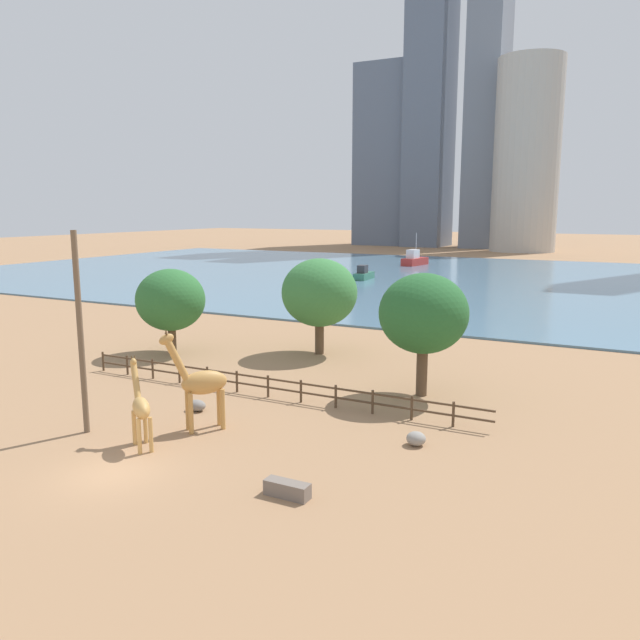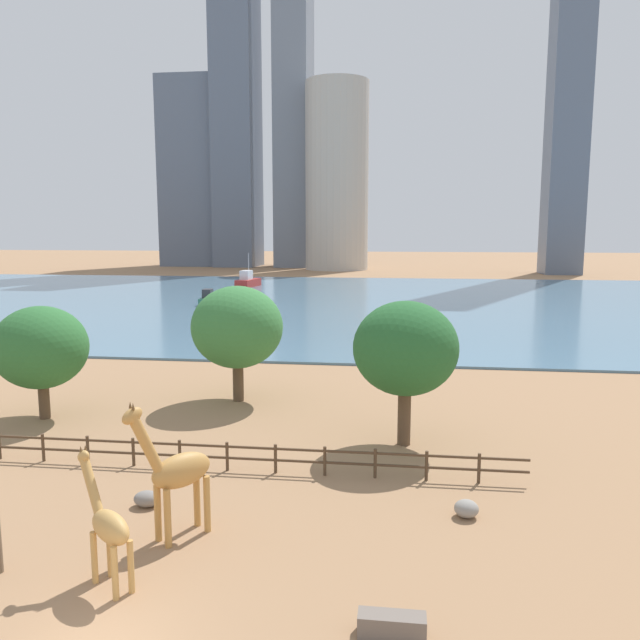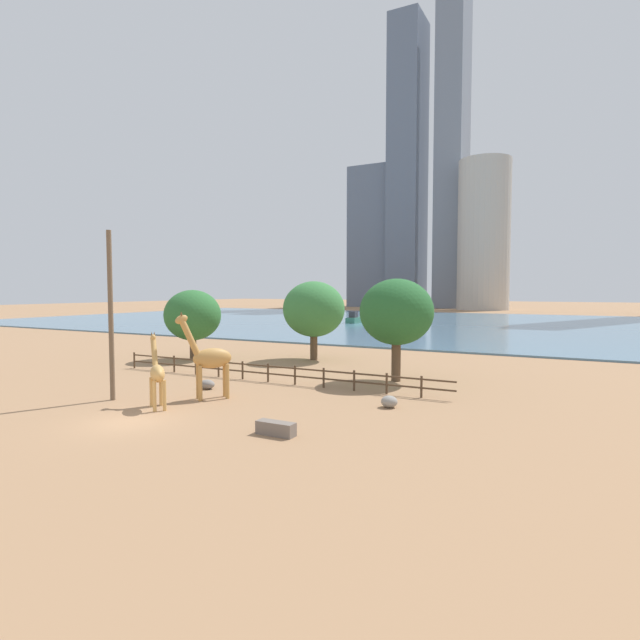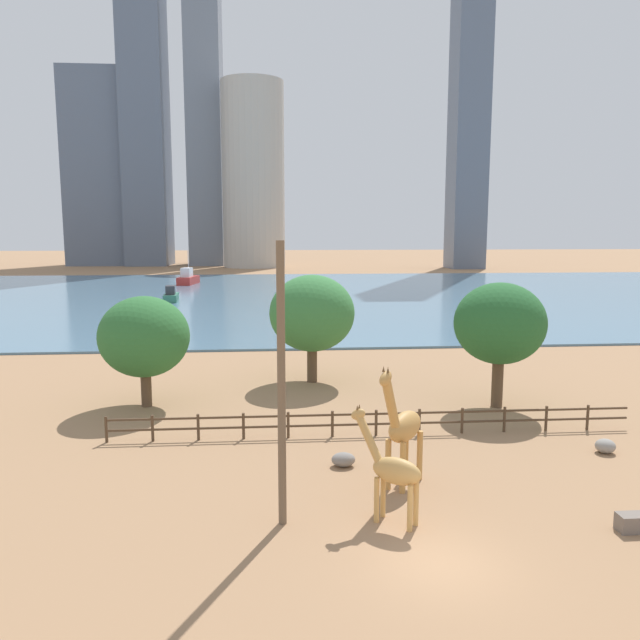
{
  "view_description": "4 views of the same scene",
  "coord_description": "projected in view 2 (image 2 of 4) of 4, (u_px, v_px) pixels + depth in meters",
  "views": [
    {
      "loc": [
        18.75,
        -17.57,
        10.76
      ],
      "look_at": [
        -2.35,
        23.28,
        2.56
      ],
      "focal_mm": 35.0,
      "sensor_mm": 36.0,
      "label": 1
    },
    {
      "loc": [
        7.54,
        -13.67,
        10.64
      ],
      "look_at": [
        1.58,
        32.52,
        3.8
      ],
      "focal_mm": 35.0,
      "sensor_mm": 36.0,
      "label": 2
    },
    {
      "loc": [
        19.29,
        -16.73,
        6.4
      ],
      "look_at": [
        -2.94,
        25.52,
        3.51
      ],
      "focal_mm": 28.0,
      "sensor_mm": 36.0,
      "label": 3
    },
    {
      "loc": [
        -5.08,
        -17.49,
        10.19
      ],
      "look_at": [
        -1.4,
        28.43,
        3.41
      ],
      "focal_mm": 35.0,
      "sensor_mm": 36.0,
      "label": 4
    }
  ],
  "objects": [
    {
      "name": "tree_left_large",
      "position": [
        237.0,
        327.0,
        38.28
      ],
      "size": [
        5.64,
        5.64,
        7.19
      ],
      "color": "brown",
      "rests_on": "ground"
    },
    {
      "name": "boulder_by_pole",
      "position": [
        147.0,
        499.0,
        24.07
      ],
      "size": [
        1.03,
        0.81,
        0.6
      ],
      "primitive_type": "ellipsoid",
      "color": "gray",
      "rests_on": "ground"
    },
    {
      "name": "boulder_near_fence",
      "position": [
        466.0,
        509.0,
        23.17
      ],
      "size": [
        0.9,
        0.87,
        0.65
      ],
      "primitive_type": "ellipsoid",
      "color": "gray",
      "rests_on": "ground"
    },
    {
      "name": "tree_right_tall",
      "position": [
        41.0,
        348.0,
        34.72
      ],
      "size": [
        5.14,
        5.14,
        6.4
      ],
      "color": "brown",
      "rests_on": "ground"
    },
    {
      "name": "enclosure_fence",
      "position": [
        216.0,
        453.0,
        27.63
      ],
      "size": [
        26.12,
        0.14,
        1.3
      ],
      "color": "#4C3826",
      "rests_on": "ground"
    },
    {
      "name": "tree_center_broad",
      "position": [
        406.0,
        349.0,
        30.34
      ],
      "size": [
        5.15,
        5.15,
        7.19
      ],
      "color": "brown",
      "rests_on": "ground"
    },
    {
      "name": "giraffe_companion",
      "position": [
        177.0,
        471.0,
        21.31
      ],
      "size": [
        2.52,
        3.0,
        5.17
      ],
      "rotation": [
        0.0,
        0.0,
        4.05
      ],
      "color": "#C18C47",
      "rests_on": "ground"
    },
    {
      "name": "skyline_block_left",
      "position": [
        572.0,
        36.0,
        140.52
      ],
      "size": [
        8.38,
        9.35,
        107.44
      ],
      "primitive_type": "cube",
      "color": "slate",
      "rests_on": "ground"
    },
    {
      "name": "ground_plane",
      "position": [
        350.0,
        300.0,
        94.42
      ],
      "size": [
        400.0,
        400.0,
        0.0
      ],
      "primitive_type": "plane",
      "color": "#9E7551"
    },
    {
      "name": "skyline_tower_glass",
      "position": [
        195.0,
        173.0,
        178.17
      ],
      "size": [
        17.97,
        12.68,
        52.6
      ],
      "primitive_type": "cube",
      "color": "slate",
      "rests_on": "ground"
    },
    {
      "name": "giraffe_tall",
      "position": [
        108.0,
        525.0,
        18.49
      ],
      "size": [
        2.53,
        2.06,
        4.05
      ],
      "rotation": [
        0.0,
        0.0,
        2.5
      ],
      "color": "tan",
      "rests_on": "ground"
    },
    {
      "name": "skyline_block_central",
      "position": [
        337.0,
        177.0,
        160.77
      ],
      "size": [
        16.28,
        16.28,
        47.56
      ],
      "primitive_type": "cylinder",
      "color": "#B7B2A8",
      "rests_on": "ground"
    },
    {
      "name": "feeding_trough",
      "position": [
        392.0,
        625.0,
        16.4
      ],
      "size": [
        1.8,
        0.6,
        0.6
      ],
      "primitive_type": "cube",
      "color": "#72665B",
      "rests_on": "ground"
    },
    {
      "name": "boat_ferry",
      "position": [
        248.0,
        281.0,
        113.03
      ],
      "size": [
        3.45,
        7.08,
        6.11
      ],
      "rotation": [
        0.0,
        0.0,
        1.42
      ],
      "color": "#B22D28",
      "rests_on": "harbor_water"
    },
    {
      "name": "boat_sailboat",
      "position": [
        209.0,
        299.0,
        86.43
      ],
      "size": [
        2.16,
        5.14,
        2.21
      ],
      "rotation": [
        0.0,
        0.0,
        1.64
      ],
      "color": "#337259",
      "rests_on": "harbor_water"
    },
    {
      "name": "skyline_block_right",
      "position": [
        294.0,
        66.0,
        169.88
      ],
      "size": [
        9.23,
        15.47,
        108.9
      ],
      "primitive_type": "cube",
      "color": "slate",
      "rests_on": "ground"
    },
    {
      "name": "harbor_water",
      "position": [
        348.0,
        301.0,
        91.46
      ],
      "size": [
        180.0,
        86.0,
        0.2
      ],
      "primitive_type": "cube",
      "color": "slate",
      "rests_on": "ground"
    },
    {
      "name": "skyline_tower_needle",
      "position": [
        236.0,
        78.0,
        172.07
      ],
      "size": [
        11.16,
        15.67,
        103.89
      ],
      "primitive_type": "cube",
      "color": "slate",
      "rests_on": "ground"
    }
  ]
}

